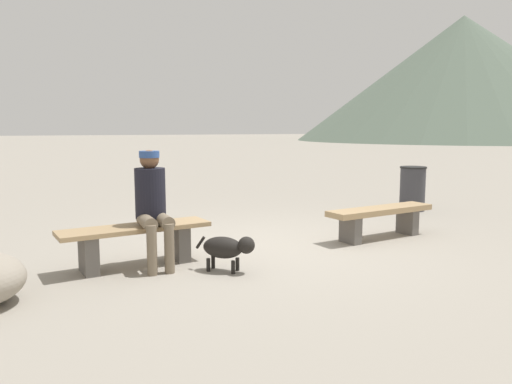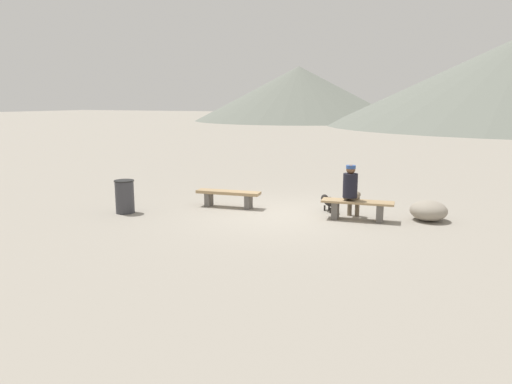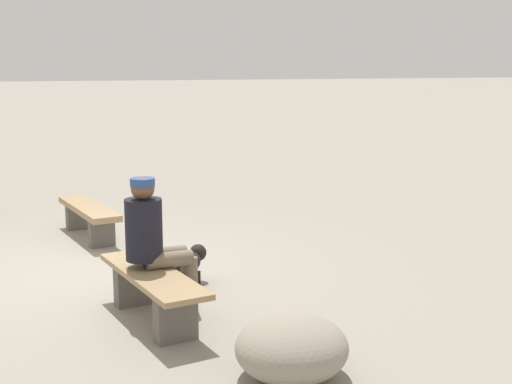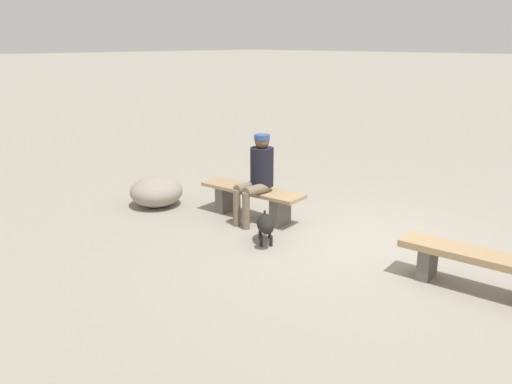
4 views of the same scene
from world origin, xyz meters
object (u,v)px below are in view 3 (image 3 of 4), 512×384
at_px(dog, 189,262).
at_px(bench_right, 153,288).
at_px(boulder, 292,348).
at_px(seated_person, 153,235).
at_px(bench_left, 89,215).

bearing_deg(dog, bench_right, -171.83).
bearing_deg(boulder, bench_right, -157.18).
height_order(seated_person, dog, seated_person).
height_order(seated_person, boulder, seated_person).
distance_m(bench_right, dog, 1.08).
relative_size(bench_left, bench_right, 1.02).
relative_size(dog, boulder, 0.61).
height_order(dog, boulder, boulder).
height_order(bench_right, dog, bench_right).
bearing_deg(dog, bench_left, 56.89).
distance_m(dog, boulder, 2.44).
xyz_separation_m(bench_right, boulder, (1.57, 0.66, -0.08)).
height_order(bench_left, seated_person, seated_person).
xyz_separation_m(bench_left, boulder, (5.06, 0.65, -0.08)).
height_order(bench_left, bench_right, bench_right).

